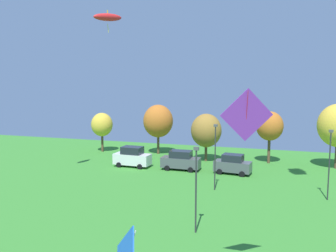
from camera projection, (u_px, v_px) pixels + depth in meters
kite_flying_0 at (247, 115)px, 16.71m from camera, size 2.38×1.06×2.55m
kite_flying_3 at (108, 17)px, 37.53m from camera, size 2.33×3.66×2.32m
parked_car_leftmost at (132, 157)px, 44.52m from camera, size 4.68×2.21×2.55m
parked_car_second_from_left at (181, 160)px, 42.90m from camera, size 4.68×2.04×2.36m
parked_car_third_from_left at (233, 164)px, 41.01m from camera, size 4.37×2.36×2.30m
light_post_0 at (215, 153)px, 34.53m from camera, size 0.36×0.20×6.51m
light_post_1 at (196, 185)px, 24.61m from camera, size 0.36×0.20×6.13m
light_post_3 at (329, 161)px, 31.56m from camera, size 0.36×0.20×6.39m
treeline_tree_0 at (102, 125)px, 54.02m from camera, size 3.25×3.25×5.95m
treeline_tree_1 at (158, 121)px, 52.25m from camera, size 4.38×4.38×7.29m
treeline_tree_2 at (206, 131)px, 47.45m from camera, size 4.09×4.09×6.40m
treeline_tree_3 at (270, 126)px, 46.09m from camera, size 3.47×3.47×6.82m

